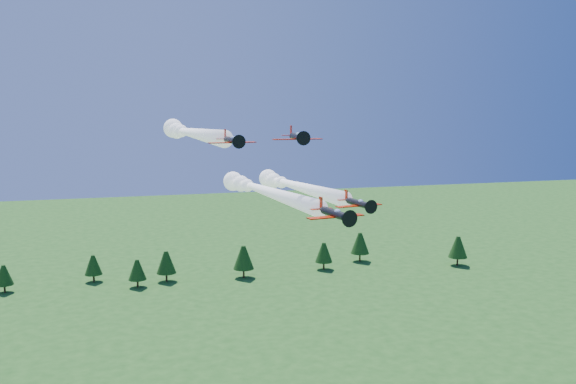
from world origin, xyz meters
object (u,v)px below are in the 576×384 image
object	(u,v)px
plane_left	(189,132)
plane_right	(293,185)
plane_lead	(262,190)
plane_slot	(297,137)

from	to	relation	value
plane_left	plane_right	bearing A→B (deg)	-2.09
plane_lead	plane_slot	world-z (taller)	plane_slot
plane_right	plane_slot	xyz separation A→B (m)	(-5.03, -19.34, 9.94)
plane_lead	plane_right	size ratio (longest dim) A/B	1.10
plane_lead	plane_slot	size ratio (longest dim) A/B	5.64
plane_lead	plane_left	world-z (taller)	plane_left
plane_right	plane_left	bearing A→B (deg)	175.52
plane_lead	plane_right	xyz separation A→B (m)	(7.76, 7.91, -0.41)
plane_lead	plane_slot	xyz separation A→B (m)	(2.73, -11.43, 9.53)
plane_lead	plane_left	size ratio (longest dim) A/B	1.02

